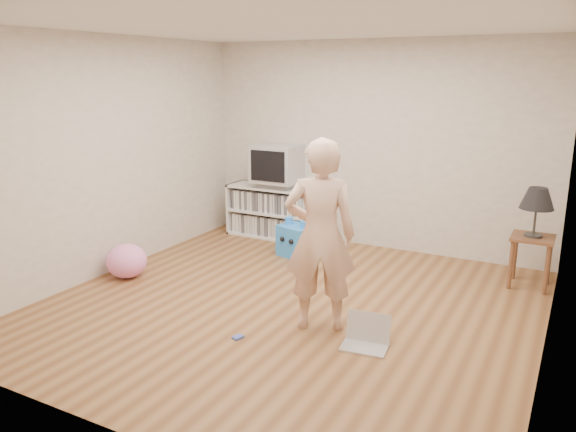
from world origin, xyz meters
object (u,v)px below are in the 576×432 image
Objects in this scene: plush_pink at (127,261)px; table_lamp at (537,200)px; dvd_deck at (278,184)px; laptop at (366,337)px; plush_blue at (296,240)px; crt_tv at (277,163)px; side_table at (532,249)px; media_unit at (278,212)px; person at (320,236)px.

table_lamp is at bearing 24.43° from plush_pink.
dvd_deck is 1.11× the size of laptop.
plush_pink is at bearing -113.72° from plush_blue.
crt_tv is at bearing 71.97° from plush_pink.
side_table is 1.07× the size of table_lamp.
crt_tv reaches higher than side_table.
media_unit is 0.67m from crt_tv.
media_unit is at bearing 173.21° from table_lamp.
dvd_deck is 0.27× the size of person.
dvd_deck is 0.94× the size of plush_blue.
crt_tv reaches higher than laptop.
crt_tv is 1.17× the size of table_lamp.
dvd_deck is at bearing 125.25° from laptop.
plush_pink is at bearing 167.89° from laptop.
table_lamp is (3.24, -0.37, 0.21)m from dvd_deck.
media_unit is 3.46× the size of laptop.
dvd_deck is at bearing -78.24° from person.
table_lamp is 2.75m from plush_blue.
crt_tv is 3.40m from laptop.
crt_tv is 1.19m from plush_blue.
table_lamp is 1.17× the size of plush_pink.
dvd_deck is 0.75× the size of crt_tv.
laptop is at bearing -47.95° from dvd_deck.
table_lamp reaches higher than plush_pink.
dvd_deck is 3.27m from side_table.
plush_blue reaches higher than plush_pink.
person is at bearing -53.74° from media_unit.
table_lamp is at bearing -153.40° from person.
side_table is at bearing 22.23° from plush_blue.
table_lamp is at bearing 22.23° from plush_blue.
crt_tv reaches higher than dvd_deck.
dvd_deck is at bearing 90.00° from crt_tv.
laptop is (-1.05, -2.06, -0.87)m from table_lamp.
laptop is (2.19, -2.43, -0.95)m from crt_tv.
crt_tv is at bearing 151.06° from plush_blue.
plush_blue is at bearing -174.49° from side_table.
person is at bearing -40.21° from plush_blue.
table_lamp is 1.07× the size of plush_blue.
crt_tv is 3.31m from side_table.
media_unit is at bearing 90.00° from crt_tv.
plush_pink is (-0.70, -2.16, -0.55)m from dvd_deck.
person is (1.69, -2.31, 0.49)m from media_unit.
side_table reaches higher than plush_pink.
plush_blue reaches higher than laptop.
media_unit reaches higher than side_table.
dvd_deck is 1.02× the size of plush_pink.
plush_blue is at bearing 49.57° from plush_pink.
table_lamp reaches higher than dvd_deck.
crt_tv is 1.25× the size of plush_blue.
plush_blue is (0.61, -0.64, -0.15)m from media_unit.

